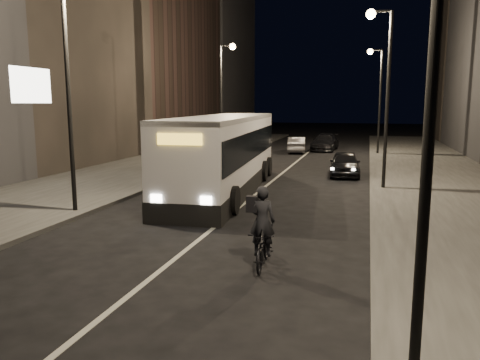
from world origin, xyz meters
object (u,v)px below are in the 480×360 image
Objects in this scene: streetlight_right_far at (377,87)px; cyclist_on_bicycle at (263,240)px; car_near at (345,164)px; car_far at (325,142)px; city_bus at (224,151)px; streetlight_left_far at (224,85)px; streetlight_left_near at (74,67)px; streetlight_right_near at (416,4)px; car_mid at (297,145)px; streetlight_right_mid at (383,75)px.

cyclist_on_bicycle is at bearing -96.06° from streetlight_right_far.
car_far is at bearing 95.95° from car_near.
city_bus is 2.70× the size of car_far.
streetlight_left_far reaches higher than car_far.
car_far reaches higher than car_near.
city_bus is (3.73, 5.91, -3.45)m from streetlight_left_near.
streetlight_right_near is 6.97m from cyclist_on_bicycle.
streetlight_right_near is 35.24m from car_far.
streetlight_left_near is 2.02× the size of car_mid.
streetlight_right_mid is at bearing -90.00° from streetlight_right_far.
streetlight_right_far and streetlight_left_far have the same top height.
car_far is (-4.14, 34.68, -4.65)m from streetlight_right_near.
streetlight_left_near is (-10.66, -8.00, 0.00)m from streetlight_right_mid.
streetlight_right_near is at bearing -67.70° from streetlight_left_far.
streetlight_left_far is 11.82m from car_far.
streetlight_left_near is 1.66× the size of car_far.
streetlight_right_far is at bearing 64.81° from city_bus.
car_far reaches higher than car_mid.
streetlight_right_far is 26.26m from streetlight_left_near.
car_near is (-1.73, -11.74, -4.67)m from streetlight_right_far.
streetlight_left_near is (-10.66, -24.00, 0.00)m from streetlight_right_far.
streetlight_left_near is 27.86m from car_far.
cyclist_on_bicycle is 28.24m from car_mid.
streetlight_right_near is at bearing -67.74° from city_bus.
car_mid is (4.39, 24.30, -4.70)m from streetlight_left_near.
streetlight_right_far is 1.00× the size of streetlight_left_near.
car_mid is at bearing -128.54° from car_far.
streetlight_right_far is at bearing 66.04° from streetlight_left_near.
car_far is at bearing 96.80° from streetlight_right_near.
cyclist_on_bicycle reaches higher than car_near.
city_bus is 3.23× the size of car_near.
streetlight_left_far is 9.00m from car_mid.
streetlight_right_far reaches higher than car_near.
streetlight_right_mid is 2.02× the size of car_mid.
streetlight_right_near is at bearing -90.00° from streetlight_right_far.
streetlight_left_near reaches higher than cyclist_on_bicycle.
streetlight_right_near is 13.33m from streetlight_left_near.
streetlight_right_near is at bearing -90.00° from streetlight_right_mid.
streetlight_right_near is at bearing -88.63° from car_near.
streetlight_right_near reaches higher than car_mid.
car_far is at bearing -139.03° from car_mid.
streetlight_left_far is at bearing 143.76° from car_near.
streetlight_left_far is 0.62× the size of city_bus.
car_far is at bearing 78.12° from city_bus.
streetlight_left_near is 18.00m from streetlight_left_far.
streetlight_right_far reaches higher than car_far.
streetlight_left_near reaches higher than car_mid.
city_bus is (-6.93, 13.91, -3.45)m from streetlight_right_near.
streetlight_left_far is 2.02× the size of car_mid.
streetlight_right_mid reaches higher than cyclist_on_bicycle.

